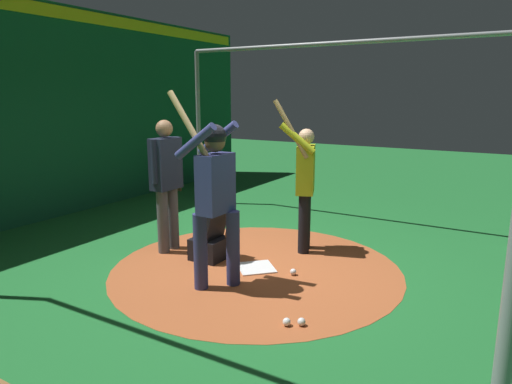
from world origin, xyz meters
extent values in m
plane|color=#1E6B2D|center=(0.00, 0.00, 0.00)|extent=(27.45, 27.45, 0.00)
cylinder|color=#AD562D|center=(0.00, 0.00, 0.00)|extent=(3.48, 3.48, 0.01)
cube|color=white|center=(0.00, 0.00, 0.01)|extent=(0.59, 0.59, 0.01)
cylinder|color=navy|center=(0.02, -0.53, 0.42)|extent=(0.15, 0.15, 0.84)
cylinder|color=navy|center=(-0.22, -0.80, 0.42)|extent=(0.15, 0.15, 0.84)
cube|color=navy|center=(-0.10, -0.67, 1.15)|extent=(0.22, 0.44, 0.63)
cylinder|color=navy|center=(-0.20, -0.47, 1.61)|extent=(0.51, 0.09, 0.39)
cylinder|color=navy|center=(-0.20, -0.86, 1.61)|extent=(0.51, 0.09, 0.39)
sphere|color=brown|center=(-0.10, -0.67, 1.59)|extent=(0.22, 0.22, 0.22)
sphere|color=black|center=(-0.10, -0.67, 1.65)|extent=(0.24, 0.24, 0.24)
cylinder|color=tan|center=(-0.32, -0.80, 1.75)|extent=(0.54, 0.06, 0.73)
cube|color=black|center=(-0.68, -0.02, 0.14)|extent=(0.40, 0.40, 0.28)
cube|color=black|center=(-0.64, -0.02, 0.49)|extent=(0.30, 0.40, 0.46)
sphere|color=beige|center=(-0.62, -0.02, 0.81)|extent=(0.21, 0.21, 0.21)
cube|color=gray|center=(-0.53, -0.02, 0.81)|extent=(0.03, 0.19, 0.19)
ellipsoid|color=brown|center=(-0.36, 0.04, 0.38)|extent=(0.12, 0.28, 0.22)
cylinder|color=#4C4C51|center=(-1.35, 0.07, 0.42)|extent=(0.15, 0.15, 0.85)
cylinder|color=#4C4C51|center=(-1.35, -0.13, 0.42)|extent=(0.15, 0.15, 0.85)
cube|color=#1E2338|center=(-1.35, -0.03, 1.18)|extent=(0.22, 0.42, 0.67)
cylinder|color=#1E2338|center=(-1.35, 0.18, 1.24)|extent=(0.09, 0.09, 0.57)
cylinder|color=#1E2338|center=(-1.35, -0.23, 1.24)|extent=(0.09, 0.09, 0.57)
sphere|color=#9E704C|center=(-1.35, -0.03, 1.64)|extent=(0.22, 0.22, 0.22)
cylinder|color=black|center=(0.18, 1.00, 0.40)|extent=(0.15, 0.15, 0.79)
cylinder|color=black|center=(0.25, 0.81, 0.40)|extent=(0.15, 0.15, 0.79)
cube|color=#AAB219|center=(0.22, 0.90, 1.11)|extent=(0.35, 0.47, 0.63)
cylinder|color=#AAB219|center=(0.15, 1.09, 1.16)|extent=(0.09, 0.09, 0.53)
cylinder|color=#AAB219|center=(0.20, 0.68, 1.53)|extent=(0.47, 0.25, 0.41)
sphere|color=tan|center=(0.22, 0.90, 1.54)|extent=(0.21, 0.21, 0.21)
cylinder|color=tan|center=(0.12, 0.65, 1.64)|extent=(0.45, 0.22, 0.74)
cube|color=#145133|center=(-4.26, 0.00, 1.77)|extent=(0.20, 11.45, 3.54)
cube|color=yellow|center=(-4.15, 0.00, 3.39)|extent=(0.03, 11.22, 0.20)
cylinder|color=gray|center=(-2.69, 2.41, 1.42)|extent=(0.08, 0.08, 2.84)
cylinder|color=gray|center=(0.00, 2.41, 2.84)|extent=(5.37, 0.07, 0.07)
cube|color=olive|center=(-4.01, 3.07, 0.53)|extent=(0.58, 0.04, 1.05)
cylinder|color=olive|center=(-4.20, 3.13, 0.42)|extent=(0.06, 0.16, 0.84)
cylinder|color=black|center=(-4.08, 3.13, 0.40)|extent=(0.06, 0.14, 0.80)
cylinder|color=tan|center=(-3.96, 3.13, 0.40)|extent=(0.06, 0.14, 0.81)
cylinder|color=black|center=(-3.84, 3.13, 0.43)|extent=(0.06, 0.16, 0.86)
sphere|color=white|center=(1.08, -1.01, 0.04)|extent=(0.07, 0.07, 0.07)
sphere|color=white|center=(0.48, 0.04, 0.04)|extent=(0.07, 0.07, 0.07)
sphere|color=white|center=(0.96, -1.07, 0.04)|extent=(0.07, 0.07, 0.07)
camera|label=1|loc=(2.67, -4.51, 2.07)|focal=32.18mm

